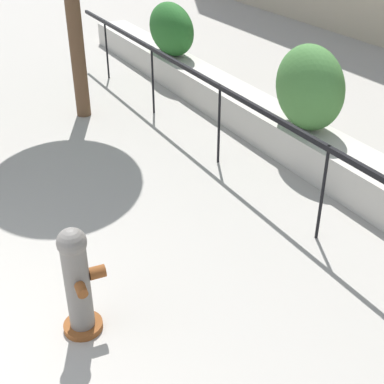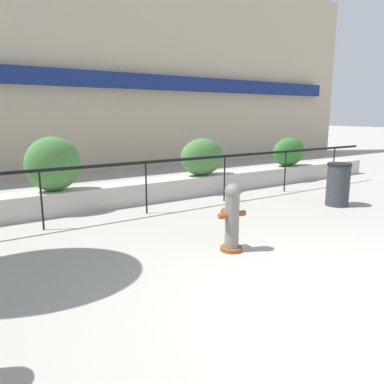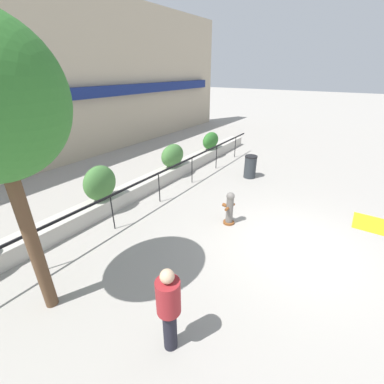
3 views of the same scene
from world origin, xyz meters
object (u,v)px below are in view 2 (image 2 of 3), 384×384
hedge_bush_2 (202,157)px  fire_hydrant (232,217)px  hedge_bush_1 (53,164)px  hedge_bush_3 (289,152)px  trash_bin (338,184)px

hedge_bush_2 → fire_hydrant: bearing=-119.2°
hedge_bush_1 → hedge_bush_3: hedge_bush_1 is taller
hedge_bush_1 → hedge_bush_3: bearing=0.0°
hedge_bush_2 → trash_bin: (1.84, -2.93, -0.49)m
hedge_bush_1 → hedge_bush_3: 7.25m
trash_bin → hedge_bush_1: bearing=152.8°
hedge_bush_3 → fire_hydrant: (-5.53, -3.87, -0.40)m
hedge_bush_2 → hedge_bush_3: 3.37m
fire_hydrant → trash_bin: fire_hydrant is taller
hedge_bush_2 → hedge_bush_1: bearing=180.0°
hedge_bush_1 → hedge_bush_3: size_ratio=0.90×
hedge_bush_3 → trash_bin: 3.34m
hedge_bush_3 → trash_bin: (-1.53, -2.93, -0.44)m
hedge_bush_2 → hedge_bush_3: size_ratio=1.01×
fire_hydrant → hedge_bush_1: bearing=113.9°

